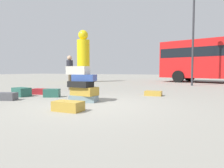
{
  "coord_description": "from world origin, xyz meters",
  "views": [
    {
      "loc": [
        2.89,
        -4.82,
        0.92
      ],
      "look_at": [
        -0.4,
        2.36,
        0.4
      ],
      "focal_mm": 33.44,
      "sensor_mm": 36.0,
      "label": 1
    }
  ],
  "objects_px": {
    "suitcase_charcoal_foreground_far": "(4,96)",
    "suitcase_teal_foreground_near": "(21,92)",
    "suitcase_tan_white_trunk": "(153,93)",
    "suitcase_tower": "(83,86)",
    "suitcase_maroon_left_side": "(42,91)",
    "lamp_post": "(193,21)",
    "suitcase_tan_upright_blue": "(68,106)",
    "suitcase_teal_right_side": "(52,93)",
    "yellow_dummy_statue": "(83,59)",
    "person_bearded_onlooker": "(70,69)"
  },
  "relations": [
    {
      "from": "suitcase_tower",
      "to": "suitcase_teal_foreground_near",
      "type": "relative_size",
      "value": 1.61
    },
    {
      "from": "suitcase_tan_white_trunk",
      "to": "suitcase_teal_right_side",
      "type": "distance_m",
      "value": 3.6
    },
    {
      "from": "suitcase_tower",
      "to": "suitcase_charcoal_foreground_far",
      "type": "bearing_deg",
      "value": -162.04
    },
    {
      "from": "suitcase_teal_right_side",
      "to": "yellow_dummy_statue",
      "type": "relative_size",
      "value": 0.13
    },
    {
      "from": "suitcase_teal_right_side",
      "to": "suitcase_teal_foreground_near",
      "type": "xyz_separation_m",
      "value": [
        -1.13,
        -0.28,
        0.01
      ]
    },
    {
      "from": "suitcase_tan_upright_blue",
      "to": "suitcase_teal_foreground_near",
      "type": "height_order",
      "value": "suitcase_teal_foreground_near"
    },
    {
      "from": "yellow_dummy_statue",
      "to": "lamp_post",
      "type": "distance_m",
      "value": 8.38
    },
    {
      "from": "suitcase_tower",
      "to": "yellow_dummy_statue",
      "type": "height_order",
      "value": "yellow_dummy_statue"
    },
    {
      "from": "suitcase_charcoal_foreground_far",
      "to": "lamp_post",
      "type": "relative_size",
      "value": 0.13
    },
    {
      "from": "suitcase_tan_white_trunk",
      "to": "suitcase_teal_foreground_near",
      "type": "relative_size",
      "value": 0.93
    },
    {
      "from": "suitcase_tan_white_trunk",
      "to": "yellow_dummy_statue",
      "type": "bearing_deg",
      "value": 133.74
    },
    {
      "from": "suitcase_tower",
      "to": "suitcase_maroon_left_side",
      "type": "bearing_deg",
      "value": 158.8
    },
    {
      "from": "suitcase_tan_white_trunk",
      "to": "suitcase_teal_foreground_near",
      "type": "bearing_deg",
      "value": -156.84
    },
    {
      "from": "person_bearded_onlooker",
      "to": "yellow_dummy_statue",
      "type": "xyz_separation_m",
      "value": [
        -3.07,
        6.02,
        0.85
      ]
    },
    {
      "from": "suitcase_tan_white_trunk",
      "to": "suitcase_tan_upright_blue",
      "type": "bearing_deg",
      "value": -110.03
    },
    {
      "from": "person_bearded_onlooker",
      "to": "yellow_dummy_statue",
      "type": "bearing_deg",
      "value": 177.33
    },
    {
      "from": "suitcase_tower",
      "to": "suitcase_maroon_left_side",
      "type": "relative_size",
      "value": 1.43
    },
    {
      "from": "suitcase_charcoal_foreground_far",
      "to": "lamp_post",
      "type": "bearing_deg",
      "value": 43.01
    },
    {
      "from": "suitcase_tan_white_trunk",
      "to": "suitcase_tan_upright_blue",
      "type": "distance_m",
      "value": 3.79
    },
    {
      "from": "suitcase_tower",
      "to": "suitcase_maroon_left_side",
      "type": "xyz_separation_m",
      "value": [
        -2.43,
        0.94,
        -0.36
      ]
    },
    {
      "from": "suitcase_maroon_left_side",
      "to": "lamp_post",
      "type": "distance_m",
      "value": 9.55
    },
    {
      "from": "suitcase_maroon_left_side",
      "to": "suitcase_teal_foreground_near",
      "type": "height_order",
      "value": "suitcase_teal_foreground_near"
    },
    {
      "from": "suitcase_charcoal_foreground_far",
      "to": "suitcase_teal_foreground_near",
      "type": "relative_size",
      "value": 1.19
    },
    {
      "from": "suitcase_tower",
      "to": "suitcase_teal_right_side",
      "type": "bearing_deg",
      "value": 164.0
    },
    {
      "from": "suitcase_teal_foreground_near",
      "to": "yellow_dummy_statue",
      "type": "bearing_deg",
      "value": 121.48
    },
    {
      "from": "suitcase_charcoal_foreground_far",
      "to": "person_bearded_onlooker",
      "type": "height_order",
      "value": "person_bearded_onlooker"
    },
    {
      "from": "suitcase_tan_white_trunk",
      "to": "suitcase_tan_upright_blue",
      "type": "relative_size",
      "value": 0.9
    },
    {
      "from": "suitcase_tan_white_trunk",
      "to": "suitcase_teal_right_side",
      "type": "height_order",
      "value": "suitcase_teal_right_side"
    },
    {
      "from": "suitcase_maroon_left_side",
      "to": "yellow_dummy_statue",
      "type": "bearing_deg",
      "value": 103.74
    },
    {
      "from": "suitcase_tower",
      "to": "suitcase_charcoal_foreground_far",
      "type": "distance_m",
      "value": 2.52
    },
    {
      "from": "suitcase_teal_foreground_near",
      "to": "person_bearded_onlooker",
      "type": "xyz_separation_m",
      "value": [
        0.11,
        2.72,
        0.81
      ]
    },
    {
      "from": "suitcase_charcoal_foreground_far",
      "to": "suitcase_teal_foreground_near",
      "type": "distance_m",
      "value": 0.97
    },
    {
      "from": "suitcase_charcoal_foreground_far",
      "to": "suitcase_teal_foreground_near",
      "type": "height_order",
      "value": "suitcase_teal_foreground_near"
    },
    {
      "from": "person_bearded_onlooker",
      "to": "suitcase_tower",
      "type": "bearing_deg",
      "value": 11.8
    },
    {
      "from": "suitcase_tan_white_trunk",
      "to": "person_bearded_onlooker",
      "type": "bearing_deg",
      "value": 168.13
    },
    {
      "from": "lamp_post",
      "to": "suitcase_tower",
      "type": "bearing_deg",
      "value": -106.77
    },
    {
      "from": "suitcase_tan_upright_blue",
      "to": "yellow_dummy_statue",
      "type": "relative_size",
      "value": 0.16
    },
    {
      "from": "suitcase_tan_upright_blue",
      "to": "suitcase_charcoal_foreground_far",
      "type": "bearing_deg",
      "value": 167.8
    },
    {
      "from": "suitcase_tower",
      "to": "yellow_dummy_statue",
      "type": "bearing_deg",
      "value": 122.26
    },
    {
      "from": "suitcase_tan_white_trunk",
      "to": "suitcase_charcoal_foreground_far",
      "type": "distance_m",
      "value": 4.98
    },
    {
      "from": "suitcase_tan_upright_blue",
      "to": "person_bearded_onlooker",
      "type": "xyz_separation_m",
      "value": [
        -3.03,
        4.24,
        0.85
      ]
    },
    {
      "from": "yellow_dummy_statue",
      "to": "person_bearded_onlooker",
      "type": "bearing_deg",
      "value": -62.97
    },
    {
      "from": "person_bearded_onlooker",
      "to": "lamp_post",
      "type": "bearing_deg",
      "value": 107.12
    },
    {
      "from": "suitcase_teal_right_side",
      "to": "lamp_post",
      "type": "distance_m",
      "value": 9.52
    },
    {
      "from": "yellow_dummy_statue",
      "to": "lamp_post",
      "type": "xyz_separation_m",
      "value": [
        8.11,
        -0.66,
        2.01
      ]
    },
    {
      "from": "suitcase_tower",
      "to": "suitcase_tan_upright_blue",
      "type": "bearing_deg",
      "value": -70.43
    },
    {
      "from": "person_bearded_onlooker",
      "to": "yellow_dummy_statue",
      "type": "distance_m",
      "value": 6.81
    },
    {
      "from": "person_bearded_onlooker",
      "to": "yellow_dummy_statue",
      "type": "height_order",
      "value": "yellow_dummy_statue"
    },
    {
      "from": "suitcase_maroon_left_side",
      "to": "suitcase_teal_right_side",
      "type": "xyz_separation_m",
      "value": [
        0.9,
        -0.5,
        0.03
      ]
    },
    {
      "from": "suitcase_teal_foreground_near",
      "to": "lamp_post",
      "type": "relative_size",
      "value": 0.11
    }
  ]
}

